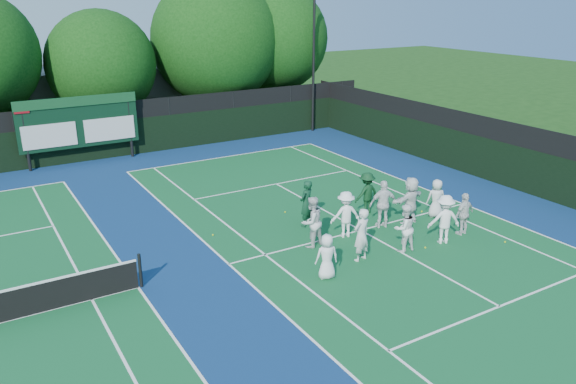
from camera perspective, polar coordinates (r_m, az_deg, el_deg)
ground at (r=20.69m, az=9.10°, el=-4.82°), size 120.00×120.00×0.00m
court_apron at (r=18.57m, az=-7.49°, el=-7.66°), size 34.00×32.00×0.01m
near_court at (r=21.38m, az=7.39°, el=-3.87°), size 11.05×23.85×0.01m
back_fence at (r=31.74m, az=-18.69°, el=5.55°), size 34.00×0.08×3.00m
divider_fence_right at (r=27.21m, az=22.64°, el=2.88°), size 0.08×32.00×3.00m
scoreboard at (r=30.98m, az=-20.50°, el=6.61°), size 6.00×0.21×3.55m
clubhouse at (r=40.18m, az=-15.83°, el=9.51°), size 18.00×6.00×4.00m
light_pole_right at (r=36.04m, az=2.66°, el=16.04°), size 1.20×0.30×10.12m
tree_c at (r=34.99m, az=-18.20°, el=11.94°), size 6.23×6.23×7.71m
tree_d at (r=37.19m, az=-7.19°, el=14.70°), size 8.11×8.11×9.71m
tree_e at (r=39.15m, az=-1.17°, el=15.07°), size 7.06×7.06×9.17m
tennis_ball_0 at (r=20.14m, az=3.54°, el=-5.18°), size 0.07×0.07×0.07m
tennis_ball_1 at (r=23.59m, az=13.43°, el=-1.93°), size 0.07×0.07×0.07m
tennis_ball_2 at (r=21.63m, az=21.19°, el=-4.75°), size 0.07×0.07×0.07m
tennis_ball_3 at (r=20.93m, az=-7.64°, el=-4.34°), size 0.07×0.07×0.07m
tennis_ball_4 at (r=22.88m, az=-0.30°, el=-2.05°), size 0.07×0.07×0.07m
tennis_ball_5 at (r=20.32m, az=13.77°, el=-5.51°), size 0.07×0.07×0.07m
player_front_0 at (r=17.54m, az=3.96°, el=-6.56°), size 0.82×0.65×1.47m
player_front_1 at (r=18.71m, az=7.46°, el=-4.34°), size 0.75×0.57×1.84m
player_front_2 at (r=19.67m, az=11.72°, el=-3.60°), size 0.86×0.69×1.70m
player_front_3 at (r=20.62m, az=15.60°, el=-2.69°), size 1.33×1.06×1.80m
player_front_4 at (r=21.59m, az=17.46°, el=-2.13°), size 0.98×0.48×1.61m
player_back_0 at (r=19.59m, az=2.42°, el=-3.06°), size 1.02×0.86×1.85m
player_back_1 at (r=20.48m, az=5.86°, el=-2.28°), size 1.25×0.90×1.74m
player_back_2 at (r=21.49m, az=9.67°, el=-1.22°), size 1.18×0.79×1.87m
player_back_3 at (r=22.08m, az=12.33°, el=-0.83°), size 1.81×0.90×1.87m
player_back_4 at (r=23.00m, az=14.82°, el=-0.63°), size 0.90×0.76×1.55m
coach_left at (r=21.29m, az=1.87°, el=-1.19°), size 0.79×0.68×1.83m
coach_right at (r=22.78m, az=8.00°, el=-0.11°), size 1.16×0.72×1.73m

